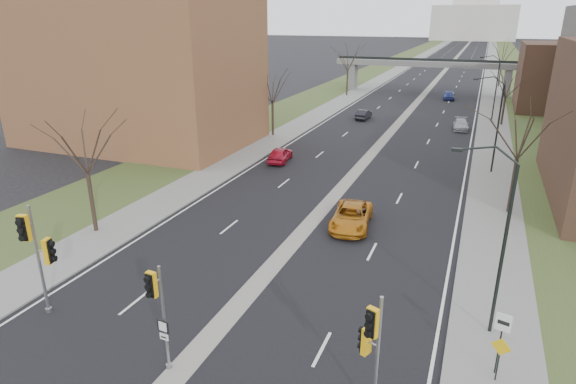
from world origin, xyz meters
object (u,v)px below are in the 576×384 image
Objects in this scene: car_right_mid at (461,125)px; signal_pole_right at (371,340)px; warning_sign at (500,353)px; car_right_far at (449,95)px; car_left_near at (280,154)px; car_left_far at (364,114)px; car_right_near at (351,216)px; signal_pole_left at (37,246)px; signal_pole_median at (158,302)px; speed_limit_sign at (502,333)px.

signal_pole_right is at bearing -94.85° from car_right_mid.
car_right_far is (-7.30, 71.82, -0.65)m from warning_sign.
signal_pole_right reaches higher than car_left_near.
car_left_far is (2.81, 23.96, -0.07)m from car_left_near.
car_left_near is at bearing -130.28° from car_right_mid.
car_left_near is 48.02m from car_right_far.
car_left_far is 37.68m from car_right_near.
signal_pole_left reaches higher than signal_pole_median.
signal_pole_median is 1.08× the size of car_left_near.
speed_limit_sign reaches higher than car_right_mid.
car_right_near is at bearing 83.11° from signal_pole_median.
car_right_near reaches higher than car_left_near.
car_right_near is (7.90, -36.84, 0.08)m from car_left_far.
signal_pole_median is at bearing -100.99° from car_right_far.
signal_pole_left is at bearing -152.15° from warning_sign.
signal_pole_right reaches higher than car_left_far.
car_left_far is at bearing 70.91° from signal_pole_left.
car_right_near is at bearing 140.77° from speed_limit_sign.
car_right_near is at bearing -102.93° from car_right_mid.
signal_pole_left is 1.04× the size of car_right_near.
car_right_mid is (-3.94, 47.54, -0.76)m from warning_sign.
warning_sign is at bearing -73.81° from speed_limit_sign.
speed_limit_sign reaches higher than car_left_far.
warning_sign is at bearing 120.69° from car_left_near.
signal_pole_left is 20.53m from speed_limit_sign.
car_right_far is at bearing 109.51° from speed_limit_sign.
car_left_far is (-17.12, 49.45, -0.74)m from warning_sign.
speed_limit_sign is 32.02m from car_left_near.
car_right_near is (10.71, -12.88, 0.00)m from car_left_near.
car_left_near is at bearing -112.27° from car_right_far.
signal_pole_median is 54.08m from car_left_far.
car_right_mid is at bearing 75.04° from car_right_near.
car_left_far is at bearing -104.02° from car_left_near.
car_right_far is (1.92, 59.21, 0.01)m from car_right_near.
warning_sign reaches higher than car_right_mid.
signal_pole_right reaches higher than car_right_far.
signal_pole_left is at bearing -159.82° from signal_pole_right.
signal_pole_median is at bearing -152.05° from signal_pole_right.
warning_sign is 0.45× the size of car_left_near.
signal_pole_right is at bearing -94.82° from car_right_far.
signal_pole_median reaches higher than speed_limit_sign.
car_right_near is 1.20× the size of car_right_mid.
car_right_near is at bearing 39.30° from signal_pole_left.
warning_sign is 0.37× the size of car_right_near.
signal_pole_median is at bearing -145.32° from speed_limit_sign.
car_left_near is at bearing 139.82° from signal_pole_right.
signal_pole_left is at bearing 88.93° from car_left_far.
signal_pole_left is 19.36m from car_right_near.
warning_sign is (0.02, -0.44, -0.63)m from speed_limit_sign.
speed_limit_sign is (12.56, 4.82, -1.27)m from signal_pole_median.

